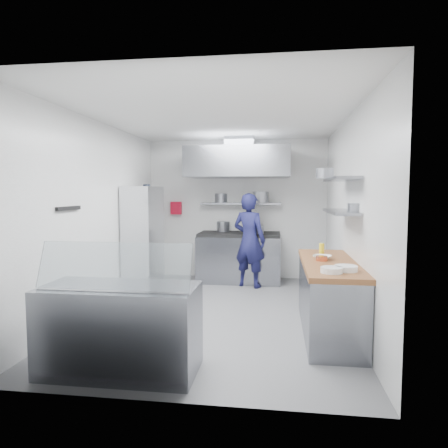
# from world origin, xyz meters

# --- Properties ---
(floor) EXTENTS (5.00, 5.00, 0.00)m
(floor) POSITION_xyz_m (0.00, 0.00, 0.00)
(floor) COLOR #5A5A5D
(floor) RESTS_ON ground
(ceiling) EXTENTS (5.00, 5.00, 0.00)m
(ceiling) POSITION_xyz_m (0.00, 0.00, 2.80)
(ceiling) COLOR silver
(ceiling) RESTS_ON wall_back
(wall_back) EXTENTS (3.60, 2.80, 0.02)m
(wall_back) POSITION_xyz_m (0.00, 2.50, 1.40)
(wall_back) COLOR white
(wall_back) RESTS_ON floor
(wall_front) EXTENTS (3.60, 2.80, 0.02)m
(wall_front) POSITION_xyz_m (0.00, -2.50, 1.40)
(wall_front) COLOR white
(wall_front) RESTS_ON floor
(wall_left) EXTENTS (2.80, 5.00, 0.02)m
(wall_left) POSITION_xyz_m (-1.80, 0.00, 1.40)
(wall_left) COLOR white
(wall_left) RESTS_ON floor
(wall_right) EXTENTS (2.80, 5.00, 0.02)m
(wall_right) POSITION_xyz_m (1.80, 0.00, 1.40)
(wall_right) COLOR white
(wall_right) RESTS_ON floor
(gas_range) EXTENTS (1.60, 0.80, 0.90)m
(gas_range) POSITION_xyz_m (0.10, 2.10, 0.45)
(gas_range) COLOR gray
(gas_range) RESTS_ON floor
(cooktop) EXTENTS (1.57, 0.78, 0.06)m
(cooktop) POSITION_xyz_m (0.10, 2.10, 0.93)
(cooktop) COLOR black
(cooktop) RESTS_ON gas_range
(stock_pot_left) EXTENTS (0.26, 0.26, 0.20)m
(stock_pot_left) POSITION_xyz_m (-0.25, 2.31, 1.06)
(stock_pot_left) COLOR slate
(stock_pot_left) RESTS_ON cooktop
(stock_pot_mid) EXTENTS (0.31, 0.31, 0.24)m
(stock_pot_mid) POSITION_xyz_m (0.31, 2.40, 1.08)
(stock_pot_mid) COLOR slate
(stock_pot_mid) RESTS_ON cooktop
(stock_pot_right) EXTENTS (0.24, 0.24, 0.16)m
(stock_pot_right) POSITION_xyz_m (0.46, 1.99, 1.04)
(stock_pot_right) COLOR slate
(stock_pot_right) RESTS_ON cooktop
(over_range_shelf) EXTENTS (1.60, 0.30, 0.04)m
(over_range_shelf) POSITION_xyz_m (0.10, 2.34, 1.52)
(over_range_shelf) COLOR gray
(over_range_shelf) RESTS_ON wall_back
(shelf_pot_a) EXTENTS (0.28, 0.28, 0.18)m
(shelf_pot_a) POSITION_xyz_m (-0.32, 2.56, 1.63)
(shelf_pot_a) COLOR slate
(shelf_pot_a) RESTS_ON over_range_shelf
(shelf_pot_b) EXTENTS (0.31, 0.31, 0.22)m
(shelf_pot_b) POSITION_xyz_m (0.51, 2.13, 1.65)
(shelf_pot_b) COLOR slate
(shelf_pot_b) RESTS_ON over_range_shelf
(extractor_hood) EXTENTS (1.90, 1.15, 0.55)m
(extractor_hood) POSITION_xyz_m (0.10, 1.93, 2.30)
(extractor_hood) COLOR gray
(extractor_hood) RESTS_ON wall_back
(hood_duct) EXTENTS (0.55, 0.55, 0.24)m
(hood_duct) POSITION_xyz_m (0.10, 2.15, 2.68)
(hood_duct) COLOR slate
(hood_duct) RESTS_ON extractor_hood
(red_firebox) EXTENTS (0.22, 0.10, 0.26)m
(red_firebox) POSITION_xyz_m (-1.25, 2.44, 1.42)
(red_firebox) COLOR #B80E26
(red_firebox) RESTS_ON wall_back
(chef) EXTENTS (0.75, 0.64, 1.73)m
(chef) POSITION_xyz_m (0.32, 1.67, 0.87)
(chef) COLOR #151641
(chef) RESTS_ON floor
(wire_rack) EXTENTS (0.50, 0.90, 1.85)m
(wire_rack) POSITION_xyz_m (-1.53, 1.18, 0.93)
(wire_rack) COLOR silver
(wire_rack) RESTS_ON floor
(rack_bin_a) EXTENTS (0.15, 0.19, 0.17)m
(rack_bin_a) POSITION_xyz_m (-1.53, 0.91, 0.80)
(rack_bin_a) COLOR white
(rack_bin_a) RESTS_ON wire_rack
(rack_bin_b) EXTENTS (0.13, 0.17, 0.15)m
(rack_bin_b) POSITION_xyz_m (-1.53, 1.26, 1.30)
(rack_bin_b) COLOR yellow
(rack_bin_b) RESTS_ON wire_rack
(rack_jar) EXTENTS (0.12, 0.12, 0.18)m
(rack_jar) POSITION_xyz_m (-1.48, 1.26, 1.80)
(rack_jar) COLOR black
(rack_jar) RESTS_ON wire_rack
(knife_strip) EXTENTS (0.04, 0.55, 0.05)m
(knife_strip) POSITION_xyz_m (-1.78, -0.90, 1.55)
(knife_strip) COLOR black
(knife_strip) RESTS_ON wall_left
(prep_counter_base) EXTENTS (0.62, 2.00, 0.84)m
(prep_counter_base) POSITION_xyz_m (1.48, -0.60, 0.42)
(prep_counter_base) COLOR gray
(prep_counter_base) RESTS_ON floor
(prep_counter_top) EXTENTS (0.65, 2.04, 0.06)m
(prep_counter_top) POSITION_xyz_m (1.48, -0.60, 0.87)
(prep_counter_top) COLOR brown
(prep_counter_top) RESTS_ON prep_counter_base
(plate_stack_a) EXTENTS (0.23, 0.23, 0.06)m
(plate_stack_a) POSITION_xyz_m (1.41, -1.32, 0.93)
(plate_stack_a) COLOR white
(plate_stack_a) RESTS_ON prep_counter_top
(plate_stack_b) EXTENTS (0.25, 0.25, 0.06)m
(plate_stack_b) POSITION_xyz_m (1.58, -1.21, 0.93)
(plate_stack_b) COLOR white
(plate_stack_b) RESTS_ON prep_counter_top
(copper_pan) EXTENTS (0.14, 0.14, 0.06)m
(copper_pan) POSITION_xyz_m (1.39, -0.58, 0.93)
(copper_pan) COLOR #D3633B
(copper_pan) RESTS_ON prep_counter_top
(squeeze_bottle) EXTENTS (0.07, 0.07, 0.18)m
(squeeze_bottle) POSITION_xyz_m (1.42, -0.28, 0.99)
(squeeze_bottle) COLOR yellow
(squeeze_bottle) RESTS_ON prep_counter_top
(mixing_bowl) EXTENTS (0.29, 0.29, 0.06)m
(mixing_bowl) POSITION_xyz_m (1.40, -0.49, 0.93)
(mixing_bowl) COLOR white
(mixing_bowl) RESTS_ON prep_counter_top
(wall_shelf_lower) EXTENTS (0.30, 1.30, 0.04)m
(wall_shelf_lower) POSITION_xyz_m (1.64, -0.30, 1.50)
(wall_shelf_lower) COLOR gray
(wall_shelf_lower) RESTS_ON wall_right
(wall_shelf_upper) EXTENTS (0.30, 1.30, 0.04)m
(wall_shelf_upper) POSITION_xyz_m (1.64, -0.30, 1.92)
(wall_shelf_upper) COLOR gray
(wall_shelf_upper) RESTS_ON wall_right
(shelf_pot_c) EXTENTS (0.24, 0.24, 0.10)m
(shelf_pot_c) POSITION_xyz_m (1.80, -0.60, 1.57)
(shelf_pot_c) COLOR slate
(shelf_pot_c) RESTS_ON wall_shelf_lower
(shelf_pot_d) EXTENTS (0.24, 0.24, 0.14)m
(shelf_pot_d) POSITION_xyz_m (1.48, 0.09, 2.01)
(shelf_pot_d) COLOR slate
(shelf_pot_d) RESTS_ON wall_shelf_upper
(display_case) EXTENTS (1.50, 0.70, 0.85)m
(display_case) POSITION_xyz_m (-0.67, -2.00, 0.42)
(display_case) COLOR gray
(display_case) RESTS_ON floor
(display_glass) EXTENTS (1.47, 0.19, 0.42)m
(display_glass) POSITION_xyz_m (-0.67, -2.12, 1.07)
(display_glass) COLOR silver
(display_glass) RESTS_ON display_case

